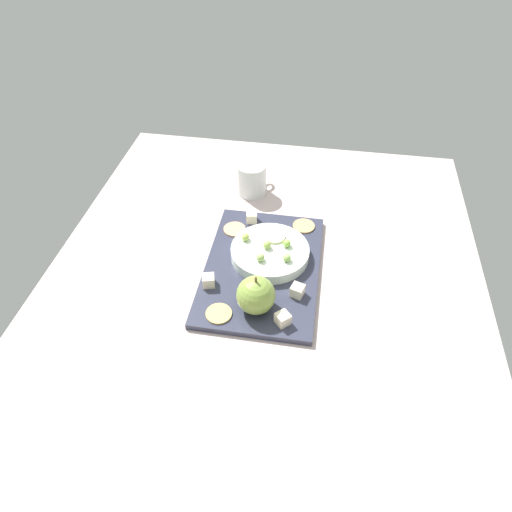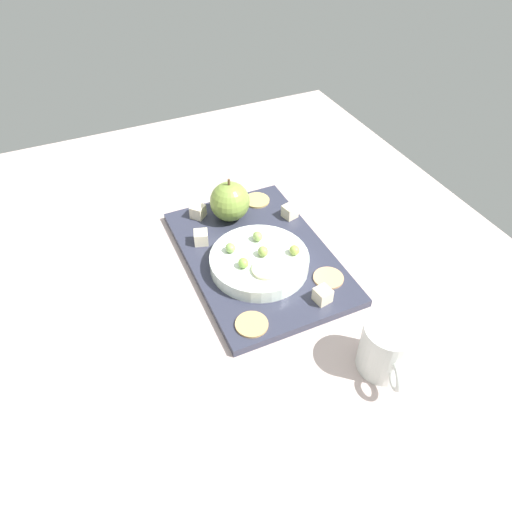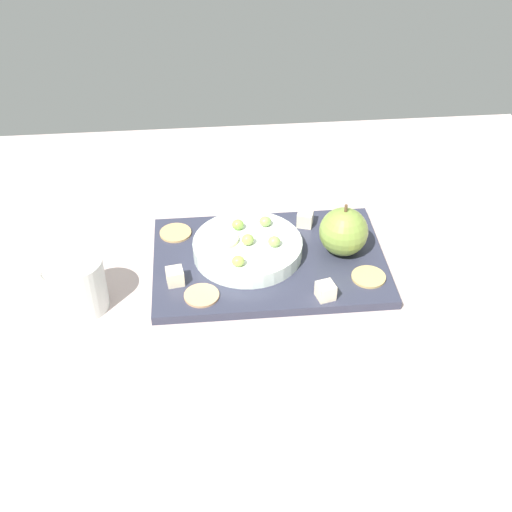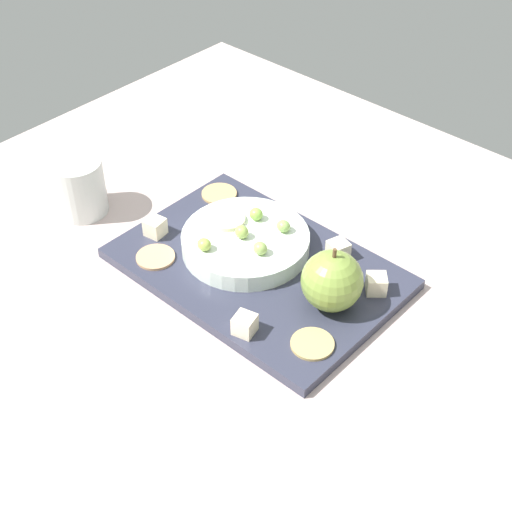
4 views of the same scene
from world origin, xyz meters
The scene contains 19 objects.
table centered at (0.00, 0.00, 1.64)cm, with size 115.69×97.33×3.29cm, color #BEA8A4.
platter centered at (2.92, 0.56, 4.02)cm, with size 37.40×25.24×1.48cm, color #303244.
serving_dish centered at (6.30, -0.70, 6.03)cm, with size 17.74×17.74×2.54cm, color white.
apple_whole centered at (-9.16, 0.10, 8.72)cm, with size 7.91×7.91×7.91cm, color olive.
apple_stem centered at (-9.16, 0.10, 13.28)cm, with size 0.50×0.50×1.20cm, color brown.
cheese_cube_0 centered at (-4.45, 11.01, 6.04)cm, with size 2.55×2.55×2.55cm, color #F8E5C3.
cheese_cube_1 centered at (-4.24, -7.97, 6.04)cm, with size 2.55×2.55×2.55cm, color #F9ECCA.
cheese_cube_2 centered at (18.05, 5.49, 6.04)cm, with size 2.55×2.55×2.55cm, color #F9E8C2.
cheese_cube_3 centered at (-12.09, -5.85, 6.04)cm, with size 2.55×2.55×2.55cm, color #F5E6C2.
cracker_0 centered at (14.11, 9.06, 4.96)cm, with size 5.35×5.35×0.40cm, color tan.
cracker_1 centered at (-12.01, 7.14, 4.96)cm, with size 5.35×5.35×0.40cm, color tan.
cracker_2 centered at (18.04, -7.42, 4.96)cm, with size 5.35×5.35×0.40cm, color tan.
grape_0 centered at (3.00, -4.85, 8.14)cm, with size 1.99×1.79×1.67cm, color #8AB358.
grape_1 centered at (7.59, -4.31, 8.18)cm, with size 1.99×1.79×1.76cm, color #8CBF4B.
grape_2 centered at (6.32, 0.41, 8.22)cm, with size 1.99×1.79×1.83cm, color #95B352.
grape_3 centered at (8.24, 5.27, 8.14)cm, with size 1.99×1.79×1.68cm, color #A0B94E.
grape_4 centered at (2.16, 0.85, 8.17)cm, with size 1.99×1.79×1.74cm, color #90AF59.
apple_slice_0 centered at (10.12, -1.24, 7.60)cm, with size 4.84×4.84×0.60cm, color beige.
cup centered at (32.16, 7.85, 7.62)cm, with size 10.64×7.83×8.67cm.
Camera 1 is at (-68.51, -9.73, 77.86)cm, focal length 32.25 mm.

